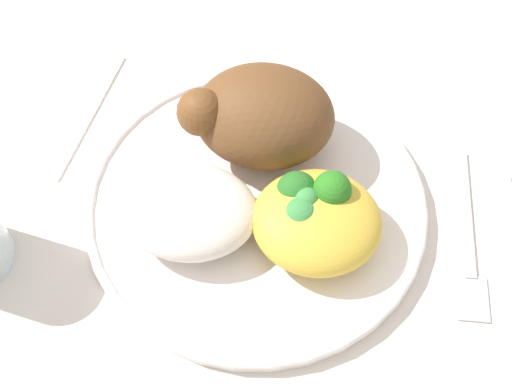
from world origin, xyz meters
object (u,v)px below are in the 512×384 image
Objects in this scene: plate at (256,204)px; rice_pile at (189,211)px; fork at (468,241)px; mac_cheese_with_broccoli at (315,217)px; napkin at (52,105)px; roasted_chicken at (260,116)px.

rice_pile is (0.04, 0.03, 0.03)m from plate.
fork is at bearing 176.13° from plate.
mac_cheese_with_broccoli is (-0.04, 0.02, 0.03)m from plate.
plate is 0.06m from rice_pile.
napkin is at bearing -23.63° from plate.
mac_cheese_with_broccoli reaches higher than napkin.
rice_pile is 0.18m from napkin.
mac_cheese_with_broccoli is at bearing -177.41° from rice_pile.
plate is 0.07m from roasted_chicken.
plate is at bearing -148.75° from rice_pile.
fork is (-0.20, -0.02, -0.03)m from rice_pile.
mac_cheese_with_broccoli is 0.64× the size of fork.
plate is at bearing -3.87° from fork.
plate reaches higher than fork.
mac_cheese_with_broccoli reaches higher than plate.
napkin is (0.34, -0.09, -0.00)m from fork.
roasted_chicken is 0.84× the size of napkin.
napkin is (0.18, -0.03, -0.05)m from roasted_chicken.
rice_pile is 0.09m from mac_cheese_with_broccoli.
rice_pile is at bearing 142.21° from napkin.
plate is 1.79× the size of fork.
plate is 2.80× the size of mac_cheese_with_broccoli.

